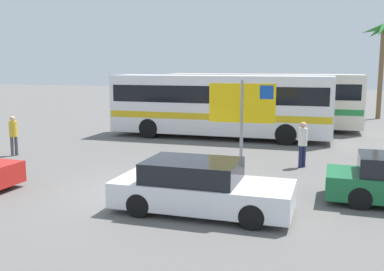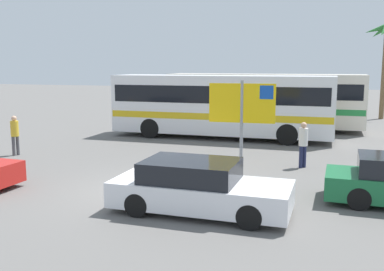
{
  "view_description": "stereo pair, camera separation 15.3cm",
  "coord_description": "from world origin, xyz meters",
  "px_view_note": "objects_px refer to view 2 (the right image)",
  "views": [
    {
      "loc": [
        5.04,
        -11.87,
        3.7
      ],
      "look_at": [
        0.73,
        2.52,
        1.3
      ],
      "focal_mm": 41.47,
      "sensor_mm": 36.0,
      "label": 1
    },
    {
      "loc": [
        5.19,
        -11.82,
        3.7
      ],
      "look_at": [
        0.73,
        2.52,
        1.3
      ],
      "focal_mm": 41.47,
      "sensor_mm": 36.0,
      "label": 2
    }
  ],
  "objects_px": {
    "car_white": "(198,187)",
    "pedestrian_crossing_lot": "(15,132)",
    "bus_rear_coach": "(264,98)",
    "ferry_sign": "(243,107)",
    "bus_front_coach": "(221,103)",
    "pedestrian_near_sign": "(303,141)"
  },
  "relations": [
    {
      "from": "car_white",
      "to": "pedestrian_crossing_lot",
      "type": "xyz_separation_m",
      "value": [
        -9.22,
        4.6,
        0.33
      ]
    },
    {
      "from": "bus_rear_coach",
      "to": "car_white",
      "type": "distance_m",
      "value": 15.35
    },
    {
      "from": "bus_rear_coach",
      "to": "ferry_sign",
      "type": "bearing_deg",
      "value": -85.27
    },
    {
      "from": "bus_front_coach",
      "to": "car_white",
      "type": "relative_size",
      "value": 2.45
    },
    {
      "from": "bus_front_coach",
      "to": "car_white",
      "type": "height_order",
      "value": "bus_front_coach"
    },
    {
      "from": "bus_front_coach",
      "to": "car_white",
      "type": "xyz_separation_m",
      "value": [
        2.17,
        -11.44,
        -1.15
      ]
    },
    {
      "from": "ferry_sign",
      "to": "car_white",
      "type": "height_order",
      "value": "ferry_sign"
    },
    {
      "from": "ferry_sign",
      "to": "pedestrian_near_sign",
      "type": "bearing_deg",
      "value": 41.24
    },
    {
      "from": "bus_front_coach",
      "to": "pedestrian_near_sign",
      "type": "bearing_deg",
      "value": -51.91
    },
    {
      "from": "bus_front_coach",
      "to": "bus_rear_coach",
      "type": "height_order",
      "value": "same"
    },
    {
      "from": "bus_rear_coach",
      "to": "pedestrian_crossing_lot",
      "type": "distance_m",
      "value": 13.78
    },
    {
      "from": "ferry_sign",
      "to": "pedestrian_crossing_lot",
      "type": "distance_m",
      "value": 9.69
    },
    {
      "from": "bus_rear_coach",
      "to": "ferry_sign",
      "type": "relative_size",
      "value": 3.46
    },
    {
      "from": "ferry_sign",
      "to": "car_white",
      "type": "distance_m",
      "value": 4.39
    },
    {
      "from": "pedestrian_near_sign",
      "to": "car_white",
      "type": "bearing_deg",
      "value": 110.12
    },
    {
      "from": "bus_front_coach",
      "to": "bus_rear_coach",
      "type": "relative_size",
      "value": 1.0
    },
    {
      "from": "ferry_sign",
      "to": "car_white",
      "type": "xyz_separation_m",
      "value": [
        -0.35,
        -4.03,
        -1.69
      ]
    },
    {
      "from": "bus_rear_coach",
      "to": "pedestrian_crossing_lot",
      "type": "relative_size",
      "value": 6.72
    },
    {
      "from": "car_white",
      "to": "pedestrian_crossing_lot",
      "type": "distance_m",
      "value": 10.31
    },
    {
      "from": "car_white",
      "to": "pedestrian_near_sign",
      "type": "xyz_separation_m",
      "value": [
        2.23,
        5.83,
        0.34
      ]
    },
    {
      "from": "ferry_sign",
      "to": "pedestrian_crossing_lot",
      "type": "xyz_separation_m",
      "value": [
        -9.58,
        0.57,
        -1.36
      ]
    },
    {
      "from": "car_white",
      "to": "pedestrian_crossing_lot",
      "type": "bearing_deg",
      "value": 154.25
    }
  ]
}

